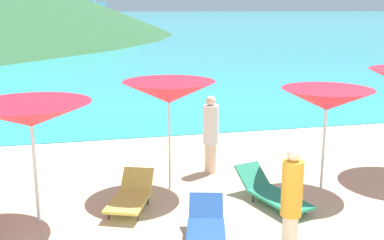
% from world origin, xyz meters
% --- Properties ---
extents(ground_plane, '(50.00, 100.00, 0.30)m').
position_xyz_m(ground_plane, '(0.00, 10.00, -0.15)').
color(ground_plane, beige).
extents(ocean_water, '(650.00, 440.00, 0.02)m').
position_xyz_m(ocean_water, '(0.00, 228.38, 0.01)').
color(ocean_water, '#2DADBC').
rests_on(ocean_water, ground_plane).
extents(umbrella_1, '(2.02, 2.02, 2.13)m').
position_xyz_m(umbrella_1, '(-2.72, 3.36, 1.92)').
color(umbrella_1, silver).
rests_on(umbrella_1, ground_plane).
extents(umbrella_2, '(1.94, 1.94, 2.24)m').
position_xyz_m(umbrella_2, '(-0.21, 4.40, 2.02)').
color(umbrella_2, silver).
rests_on(umbrella_2, ground_plane).
extents(umbrella_3, '(1.89, 1.89, 2.08)m').
position_xyz_m(umbrella_3, '(2.84, 3.73, 1.86)').
color(umbrella_3, silver).
rests_on(umbrella_3, ground_plane).
extents(lounge_chair_2, '(1.05, 1.85, 0.57)m').
position_xyz_m(lounge_chair_2, '(1.52, 3.21, 0.24)').
color(lounge_chair_2, '#268C66').
rests_on(lounge_chair_2, ground_plane).
extents(lounge_chair_4, '(0.97, 1.67, 0.57)m').
position_xyz_m(lounge_chair_4, '(-0.09, 1.95, 0.29)').
color(lounge_chair_4, '#1E478C').
rests_on(lounge_chair_4, ground_plane).
extents(lounge_chair_5, '(1.07, 1.49, 0.60)m').
position_xyz_m(lounge_chair_5, '(-1.10, 3.59, 0.27)').
color(lounge_chair_5, '#D8BF4C').
rests_on(lounge_chair_5, ground_plane).
extents(beachgoer_2, '(0.31, 0.31, 1.69)m').
position_xyz_m(beachgoer_2, '(1.05, 1.36, 0.90)').
color(beachgoer_2, beige).
rests_on(beachgoer_2, ground_plane).
extents(beachgoer_3, '(0.35, 0.35, 1.76)m').
position_xyz_m(beachgoer_3, '(0.87, 5.20, 0.93)').
color(beachgoer_3, beige).
rests_on(beachgoer_3, ground_plane).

